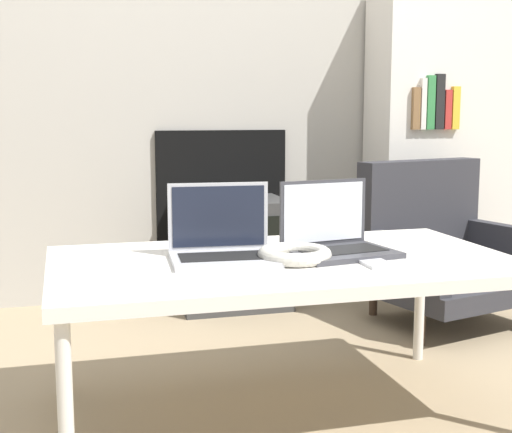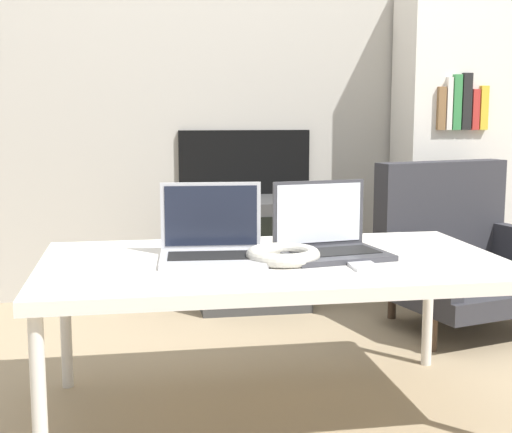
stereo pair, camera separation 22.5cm
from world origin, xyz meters
name	(u,v)px [view 2 (the right image)]	position (x,y,z in m)	size (l,w,h in m)	color
wall_back	(215,25)	(0.00, 1.67, 1.29)	(7.00, 0.08, 2.60)	#ADA89E
table	(274,270)	(0.00, 0.20, 0.44)	(1.31, 0.74, 0.47)	silver
laptop_left	(212,243)	(-0.17, 0.24, 0.52)	(0.31, 0.25, 0.21)	#B2B2B7
laptop_right	(328,239)	(0.17, 0.24, 0.52)	(0.33, 0.27, 0.21)	#38383D
headphones	(283,255)	(0.02, 0.16, 0.49)	(0.21, 0.21, 0.04)	beige
phone	(361,264)	(0.22, 0.07, 0.48)	(0.07, 0.15, 0.01)	silver
tv	(252,252)	(0.14, 1.42, 0.25)	(0.49, 0.40, 0.49)	#383838
armchair	(458,253)	(0.93, 0.97, 0.31)	(0.74, 0.67, 0.68)	#2D2D33
bookshelf	(484,144)	(1.28, 1.47, 0.73)	(0.84, 0.32, 1.46)	silver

